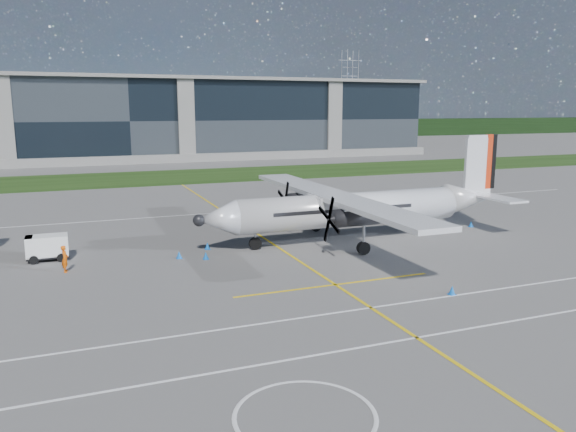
{
  "coord_description": "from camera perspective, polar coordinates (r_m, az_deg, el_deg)",
  "views": [
    {
      "loc": [
        -10.6,
        -33.32,
        9.84
      ],
      "look_at": [
        3.24,
        1.97,
        2.52
      ],
      "focal_mm": 35.0,
      "sensor_mm": 36.0,
      "label": 1
    }
  ],
  "objects": [
    {
      "name": "pylon_east",
      "position": [
        206.81,
        6.26,
        12.3
      ],
      "size": [
        9.0,
        4.6,
        30.0
      ],
      "primitive_type": null,
      "color": "gray",
      "rests_on": "ground"
    },
    {
      "name": "turboprop_aircraft",
      "position": [
        42.23,
        7.37,
        2.72
      ],
      "size": [
        24.88,
        25.8,
        7.74
      ],
      "primitive_type": null,
      "color": "silver",
      "rests_on": "ground"
    },
    {
      "name": "ground",
      "position": [
        74.73,
        -13.1,
        3.08
      ],
      "size": [
        400.0,
        400.0,
        0.0
      ],
      "primitive_type": "plane",
      "color": "#585553",
      "rests_on": "ground"
    },
    {
      "name": "ground_crew_person",
      "position": [
        36.7,
        -21.74,
        -3.89
      ],
      "size": [
        0.66,
        0.84,
        1.89
      ],
      "primitive_type": "imported",
      "rotation": [
        0.0,
        0.0,
        1.42
      ],
      "color": "#F25907",
      "rests_on": "ground"
    },
    {
      "name": "safety_cone_fwd",
      "position": [
        38.01,
        -11.01,
        -3.88
      ],
      "size": [
        0.36,
        0.36,
        0.5
      ],
      "primitive_type": "cone",
      "color": "blue",
      "rests_on": "ground"
    },
    {
      "name": "tree_line",
      "position": [
        173.78,
        -18.1,
        8.14
      ],
      "size": [
        400.0,
        6.0,
        6.0
      ],
      "primitive_type": "cube",
      "color": "black",
      "rests_on": "ground"
    },
    {
      "name": "safety_cone_nose_port",
      "position": [
        37.53,
        -8.35,
        -3.99
      ],
      "size": [
        0.36,
        0.36,
        0.5
      ],
      "primitive_type": "cone",
      "color": "blue",
      "rests_on": "ground"
    },
    {
      "name": "safety_cone_tail",
      "position": [
        49.56,
        18.1,
        -0.77
      ],
      "size": [
        0.36,
        0.36,
        0.5
      ],
      "primitive_type": "cone",
      "color": "blue",
      "rests_on": "ground"
    },
    {
      "name": "yellow_taxiway_centerline",
      "position": [
        46.46,
        -3.9,
        -1.31
      ],
      "size": [
        0.2,
        70.0,
        0.01
      ],
      "primitive_type": "cube",
      "color": "yellow",
      "rests_on": "ground"
    },
    {
      "name": "baggage_tug",
      "position": [
        40.0,
        -23.25,
        -3.0
      ],
      "size": [
        2.75,
        1.65,
        1.65
      ],
      "primitive_type": null,
      "color": "white",
      "rests_on": "ground"
    },
    {
      "name": "terminal_building",
      "position": [
        113.84,
        -16.3,
        9.32
      ],
      "size": [
        120.0,
        20.0,
        15.0
      ],
      "primitive_type": "cube",
      "color": "black",
      "rests_on": "ground"
    },
    {
      "name": "grass_strip",
      "position": [
        82.59,
        -13.92,
        3.78
      ],
      "size": [
        400.0,
        18.0,
        0.04
      ],
      "primitive_type": "cube",
      "color": "#18320D",
      "rests_on": "ground"
    },
    {
      "name": "safety_cone_stbdwing",
      "position": [
        53.34,
        -1.13,
        0.57
      ],
      "size": [
        0.36,
        0.36,
        0.5
      ],
      "primitive_type": "cone",
      "color": "blue",
      "rests_on": "ground"
    },
    {
      "name": "safety_cone_portwing",
      "position": [
        31.49,
        16.33,
        -7.25
      ],
      "size": [
        0.36,
        0.36,
        0.5
      ],
      "primitive_type": "cone",
      "color": "blue",
      "rests_on": "ground"
    },
    {
      "name": "white_lane_line",
      "position": [
        24.13,
        6.88,
        -13.2
      ],
      "size": [
        90.0,
        0.15,
        0.01
      ],
      "primitive_type": "cube",
      "color": "white",
      "rests_on": "ground"
    },
    {
      "name": "safety_cone_nose_stbd",
      "position": [
        40.1,
        -8.19,
        -3.01
      ],
      "size": [
        0.36,
        0.36,
        0.5
      ],
      "primitive_type": "cone",
      "color": "blue",
      "rests_on": "ground"
    }
  ]
}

